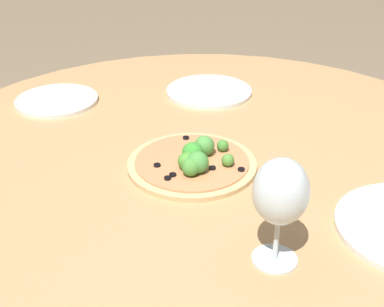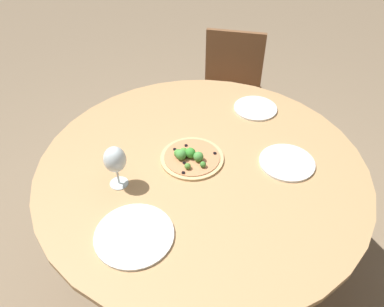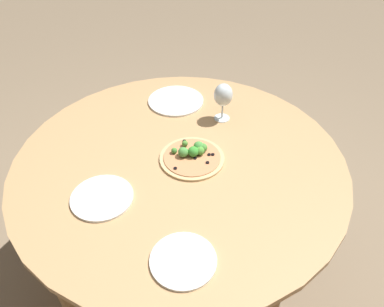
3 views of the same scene
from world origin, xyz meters
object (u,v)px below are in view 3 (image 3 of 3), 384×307
at_px(plate_far, 102,197).
at_px(plate_side, 183,260).
at_px(pizza, 192,155).
at_px(plate_near, 176,101).
at_px(wine_glass, 223,96).

distance_m(plate_far, plate_side, 0.40).
distance_m(pizza, plate_far, 0.39).
relative_size(pizza, plate_near, 0.97).
xyz_separation_m(pizza, plate_near, (0.40, 0.16, -0.01)).
xyz_separation_m(wine_glass, plate_side, (-0.78, 0.02, -0.12)).
bearing_deg(plate_near, pizza, -158.22).
bearing_deg(pizza, wine_glass, -15.25).
xyz_separation_m(plate_near, plate_far, (-0.67, 0.12, 0.00)).
bearing_deg(wine_glass, pizza, 164.75).
height_order(plate_far, plate_side, same).
xyz_separation_m(wine_glass, plate_near, (0.10, 0.24, -0.12)).
bearing_deg(plate_near, wine_glass, -112.37).
bearing_deg(plate_side, plate_near, 14.19).
bearing_deg(plate_near, plate_side, -165.81).
relative_size(wine_glass, plate_far, 0.79).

